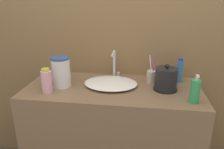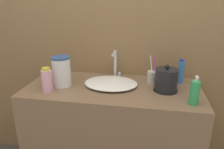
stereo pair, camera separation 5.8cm
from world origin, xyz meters
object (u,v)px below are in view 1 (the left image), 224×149
at_px(mouthwash_bottle, 47,81).
at_px(lotion_bottle, 195,91).
at_px(electric_kettle, 166,80).
at_px(faucet, 114,63).
at_px(toothbrush_cup, 151,76).
at_px(shampoo_bottle, 180,71).
at_px(water_pitcher, 61,72).

bearing_deg(mouthwash_bottle, lotion_bottle, -1.52).
bearing_deg(electric_kettle, faucet, 152.69).
xyz_separation_m(toothbrush_cup, mouthwash_bottle, (-0.73, -0.28, 0.03)).
bearing_deg(faucet, shampoo_bottle, -3.93).
bearing_deg(electric_kettle, shampoo_bottle, 55.15).
xyz_separation_m(shampoo_bottle, mouthwash_bottle, (-0.95, -0.33, -0.01)).
distance_m(shampoo_bottle, water_pitcher, 0.91).
height_order(electric_kettle, lotion_bottle, electric_kettle).
distance_m(faucet, water_pitcher, 0.44).
height_order(toothbrush_cup, mouthwash_bottle, toothbrush_cup).
relative_size(mouthwash_bottle, water_pitcher, 0.77).
bearing_deg(electric_kettle, mouthwash_bottle, -169.36).
relative_size(electric_kettle, toothbrush_cup, 0.86).
distance_m(faucet, electric_kettle, 0.45).
bearing_deg(water_pitcher, shampoo_bottle, 13.30).
distance_m(mouthwash_bottle, water_pitcher, 0.14).
relative_size(lotion_bottle, water_pitcher, 0.83).
height_order(toothbrush_cup, lotion_bottle, toothbrush_cup).
xyz_separation_m(mouthwash_bottle, water_pitcher, (0.06, 0.12, 0.03)).
xyz_separation_m(faucet, shampoo_bottle, (0.52, -0.04, -0.03)).
distance_m(lotion_bottle, mouthwash_bottle, 1.00).
bearing_deg(mouthwash_bottle, toothbrush_cup, 20.70).
xyz_separation_m(lotion_bottle, shampoo_bottle, (-0.04, 0.35, 0.01)).
height_order(faucet, water_pitcher, same).
distance_m(faucet, mouthwash_bottle, 0.57).
bearing_deg(shampoo_bottle, water_pitcher, -166.70).
distance_m(toothbrush_cup, shampoo_bottle, 0.23).
height_order(toothbrush_cup, shampoo_bottle, toothbrush_cup).
distance_m(faucet, lotion_bottle, 0.69).
height_order(faucet, lotion_bottle, faucet).
bearing_deg(lotion_bottle, faucet, 145.32).
distance_m(faucet, toothbrush_cup, 0.32).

